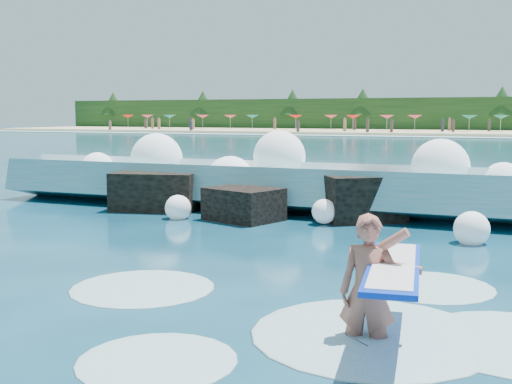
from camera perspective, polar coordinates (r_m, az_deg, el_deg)
ground at (r=11.24m, az=-11.18°, el=-6.86°), size 200.00×200.00×0.00m
beach at (r=87.25m, az=19.07°, el=4.97°), size 140.00×20.00×0.40m
wet_band at (r=76.30m, az=18.47°, el=4.64°), size 140.00×5.00×0.08m
treeline at (r=97.20m, az=19.55°, el=6.47°), size 140.00×4.00×5.00m
breaking_wave at (r=17.63m, az=5.61°, el=0.15°), size 19.27×2.95×1.66m
rock_cluster at (r=16.96m, az=-1.18°, el=-0.61°), size 8.25×3.30×1.34m
surfer_with_board at (r=7.62m, az=10.42°, el=-8.26°), size 1.10×2.98×1.83m
wave_spray at (r=17.50m, az=5.06°, el=1.83°), size 15.18×4.41×2.26m
surf_foam at (r=8.36m, az=9.04°, el=-11.67°), size 8.77×6.09×0.15m
beach_umbrellas at (r=89.26m, az=19.15°, el=6.32°), size 112.30×6.80×0.50m
beachgoers at (r=85.95m, az=14.69°, el=5.70°), size 99.69×13.50×1.94m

